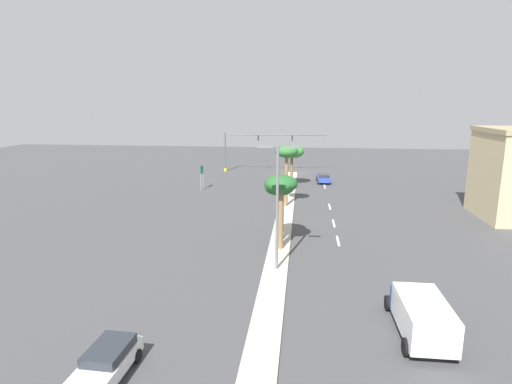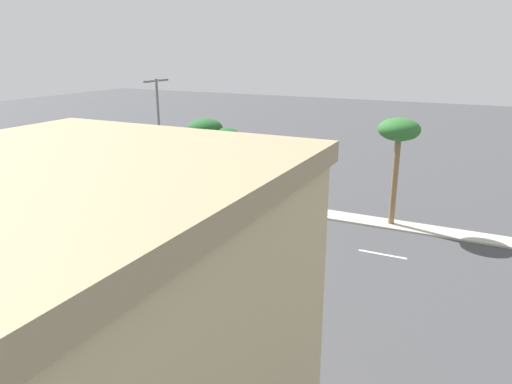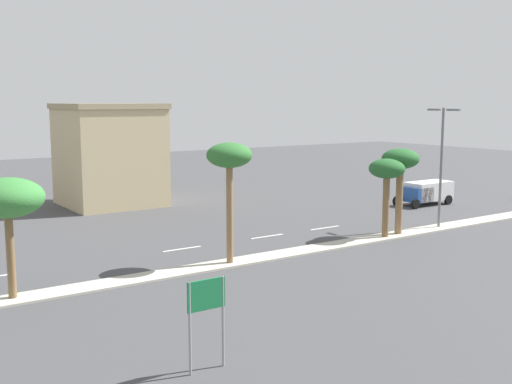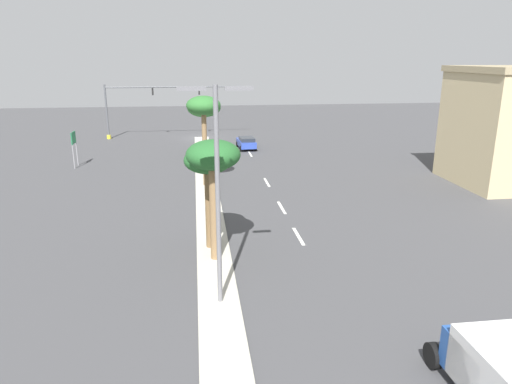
{
  "view_description": "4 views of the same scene",
  "coord_description": "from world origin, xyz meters",
  "px_view_note": "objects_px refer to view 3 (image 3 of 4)",
  "views": [
    {
      "loc": [
        -1.8,
        71.88,
        12.16
      ],
      "look_at": [
        2.47,
        34.2,
        3.92
      ],
      "focal_mm": 29.14,
      "sensor_mm": 36.0,
      "label": 1
    },
    {
      "loc": [
        -31.36,
        18.9,
        11.69
      ],
      "look_at": [
        -3.34,
        32.65,
        2.12
      ],
      "focal_mm": 33.25,
      "sensor_mm": 36.0,
      "label": 2
    },
    {
      "loc": [
        31.13,
        4.67,
        9.68
      ],
      "look_at": [
        -1.86,
        27.2,
        3.92
      ],
      "focal_mm": 43.77,
      "sensor_mm": 36.0,
      "label": 3
    },
    {
      "loc": [
        0.72,
        61.2,
        10.27
      ],
      "look_at": [
        -2.91,
        33.33,
        2.08
      ],
      "focal_mm": 32.64,
      "sensor_mm": 36.0,
      "label": 4
    }
  ],
  "objects_px": {
    "palm_tree_mid": "(7,199)",
    "palm_tree_right": "(229,160)",
    "box_truck": "(425,192)",
    "commercial_building": "(109,154)",
    "directional_road_sign": "(206,305)",
    "street_lamp_right": "(442,157)",
    "palm_tree_far": "(387,172)",
    "palm_tree_inboard": "(400,163)"
  },
  "relations": [
    {
      "from": "directional_road_sign",
      "to": "palm_tree_inboard",
      "type": "bearing_deg",
      "value": 118.04
    },
    {
      "from": "palm_tree_inboard",
      "to": "street_lamp_right",
      "type": "xyz_separation_m",
      "value": [
        0.02,
        4.49,
        0.22
      ]
    },
    {
      "from": "palm_tree_right",
      "to": "street_lamp_right",
      "type": "height_order",
      "value": "street_lamp_right"
    },
    {
      "from": "palm_tree_inboard",
      "to": "commercial_building",
      "type": "bearing_deg",
      "value": -153.75
    },
    {
      "from": "palm_tree_mid",
      "to": "palm_tree_far",
      "type": "xyz_separation_m",
      "value": [
        0.34,
        25.56,
        -0.26
      ]
    },
    {
      "from": "directional_road_sign",
      "to": "box_truck",
      "type": "distance_m",
      "value": 41.16
    },
    {
      "from": "palm_tree_far",
      "to": "palm_tree_mid",
      "type": "bearing_deg",
      "value": -90.77
    },
    {
      "from": "directional_road_sign",
      "to": "commercial_building",
      "type": "bearing_deg",
      "value": 163.66
    },
    {
      "from": "box_truck",
      "to": "palm_tree_mid",
      "type": "bearing_deg",
      "value": -78.59
    },
    {
      "from": "directional_road_sign",
      "to": "street_lamp_right",
      "type": "bearing_deg",
      "value": 114.03
    },
    {
      "from": "commercial_building",
      "to": "palm_tree_mid",
      "type": "distance_m",
      "value": 28.96
    },
    {
      "from": "palm_tree_inboard",
      "to": "palm_tree_mid",
      "type": "bearing_deg",
      "value": -90.27
    },
    {
      "from": "commercial_building",
      "to": "palm_tree_right",
      "type": "bearing_deg",
      "value": -5.3
    },
    {
      "from": "palm_tree_far",
      "to": "street_lamp_right",
      "type": "relative_size",
      "value": 0.61
    },
    {
      "from": "commercial_building",
      "to": "palm_tree_right",
      "type": "height_order",
      "value": "commercial_building"
    },
    {
      "from": "palm_tree_mid",
      "to": "box_truck",
      "type": "xyz_separation_m",
      "value": [
        -7.97,
        39.51,
        -3.8
      ]
    },
    {
      "from": "palm_tree_mid",
      "to": "palm_tree_far",
      "type": "relative_size",
      "value": 1.06
    },
    {
      "from": "palm_tree_mid",
      "to": "palm_tree_right",
      "type": "xyz_separation_m",
      "value": [
        0.26,
        12.48,
        1.29
      ]
    },
    {
      "from": "palm_tree_mid",
      "to": "palm_tree_inboard",
      "type": "distance_m",
      "value": 27.14
    },
    {
      "from": "street_lamp_right",
      "to": "box_truck",
      "type": "bearing_deg",
      "value": 135.86
    },
    {
      "from": "commercial_building",
      "to": "palm_tree_mid",
      "type": "bearing_deg",
      "value": -30.77
    },
    {
      "from": "directional_road_sign",
      "to": "palm_tree_inboard",
      "type": "xyz_separation_m",
      "value": [
        -12.41,
        23.3,
        2.83
      ]
    },
    {
      "from": "box_truck",
      "to": "palm_tree_far",
      "type": "bearing_deg",
      "value": -59.2
    },
    {
      "from": "directional_road_sign",
      "to": "palm_tree_mid",
      "type": "xyz_separation_m",
      "value": [
        -12.54,
        -3.84,
        2.56
      ]
    },
    {
      "from": "street_lamp_right",
      "to": "palm_tree_inboard",
      "type": "bearing_deg",
      "value": -90.23
    },
    {
      "from": "directional_road_sign",
      "to": "palm_tree_mid",
      "type": "relative_size",
      "value": 0.57
    },
    {
      "from": "palm_tree_right",
      "to": "palm_tree_far",
      "type": "height_order",
      "value": "palm_tree_right"
    },
    {
      "from": "palm_tree_mid",
      "to": "commercial_building",
      "type": "bearing_deg",
      "value": 149.23
    },
    {
      "from": "directional_road_sign",
      "to": "palm_tree_inboard",
      "type": "height_order",
      "value": "palm_tree_inboard"
    },
    {
      "from": "palm_tree_mid",
      "to": "palm_tree_inboard",
      "type": "height_order",
      "value": "palm_tree_inboard"
    },
    {
      "from": "palm_tree_far",
      "to": "street_lamp_right",
      "type": "xyz_separation_m",
      "value": [
        -0.2,
        6.07,
        0.74
      ]
    },
    {
      "from": "palm_tree_right",
      "to": "directional_road_sign",
      "type": "bearing_deg",
      "value": -35.13
    },
    {
      "from": "directional_road_sign",
      "to": "commercial_building",
      "type": "height_order",
      "value": "commercial_building"
    },
    {
      "from": "palm_tree_right",
      "to": "box_truck",
      "type": "distance_m",
      "value": 28.71
    },
    {
      "from": "directional_road_sign",
      "to": "palm_tree_right",
      "type": "xyz_separation_m",
      "value": [
        -12.27,
        8.64,
        3.85
      ]
    },
    {
      "from": "palm_tree_far",
      "to": "street_lamp_right",
      "type": "bearing_deg",
      "value": 91.89
    },
    {
      "from": "palm_tree_right",
      "to": "palm_tree_inboard",
      "type": "relative_size",
      "value": 1.15
    },
    {
      "from": "commercial_building",
      "to": "palm_tree_inboard",
      "type": "xyz_separation_m",
      "value": [
        25.01,
        12.33,
        0.5
      ]
    },
    {
      "from": "palm_tree_right",
      "to": "box_truck",
      "type": "height_order",
      "value": "palm_tree_right"
    },
    {
      "from": "palm_tree_inboard",
      "to": "box_truck",
      "type": "xyz_separation_m",
      "value": [
        -8.1,
        12.36,
        -4.07
      ]
    },
    {
      "from": "palm_tree_mid",
      "to": "directional_road_sign",
      "type": "bearing_deg",
      "value": 17.04
    },
    {
      "from": "palm_tree_mid",
      "to": "box_truck",
      "type": "distance_m",
      "value": 40.48
    }
  ]
}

